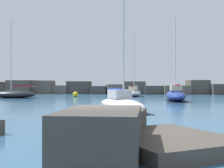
{
  "coord_description": "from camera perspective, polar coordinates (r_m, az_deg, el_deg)",
  "views": [
    {
      "loc": [
        1.68,
        -10.01,
        2.05
      ],
      "look_at": [
        -2.63,
        29.25,
        1.93
      ],
      "focal_mm": 50.0,
      "sensor_mm": 36.0,
      "label": 1
    }
  ],
  "objects": [
    {
      "name": "breakwater_jetty",
      "position": [
        58.55,
        6.65,
        -0.79
      ],
      "size": [
        70.33,
        6.92,
        2.6
      ],
      "color": "brown",
      "rests_on": "ground"
    },
    {
      "name": "open_sea_beyond",
      "position": [
        118.56,
        5.46,
        -0.81
      ],
      "size": [
        400.0,
        116.0,
        0.01
      ],
      "color": "#235175",
      "rests_on": "ground"
    },
    {
      "name": "foreground_rocks",
      "position": [
        10.9,
        -16.52,
        -8.2
      ],
      "size": [
        15.55,
        7.45,
        1.34
      ],
      "color": "brown",
      "rests_on": "ground"
    },
    {
      "name": "mooring_buoy_orange_near",
      "position": [
        46.53,
        -6.7,
        -1.87
      ],
      "size": [
        0.77,
        0.77,
        0.97
      ],
      "color": "yellow",
      "rests_on": "ground"
    },
    {
      "name": "sailboat_moored_3",
      "position": [
        44.33,
        -17.44,
        -1.76
      ],
      "size": [
        6.0,
        2.53,
        10.49
      ],
      "color": "black",
      "rests_on": "ground"
    },
    {
      "name": "sailboat_moored_2",
      "position": [
        36.56,
        11.58,
        -1.96
      ],
      "size": [
        2.25,
        7.92,
        9.64
      ],
      "color": "navy",
      "rests_on": "ground"
    },
    {
      "name": "sailboat_moored_5",
      "position": [
        47.6,
        3.94,
        -1.55
      ],
      "size": [
        2.74,
        5.88,
        10.3
      ],
      "color": "white",
      "rests_on": "ground"
    },
    {
      "name": "sailboat_moored_6",
      "position": [
        23.23,
        1.61,
        -3.49
      ],
      "size": [
        5.06,
        8.01,
        9.96
      ],
      "color": "white",
      "rests_on": "ground"
    },
    {
      "name": "ground_plane",
      "position": [
        10.36,
        -3.26,
        -11.24
      ],
      "size": [
        600.0,
        600.0,
        0.0
      ],
      "primitive_type": "plane",
      "color": "#336084"
    }
  ]
}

